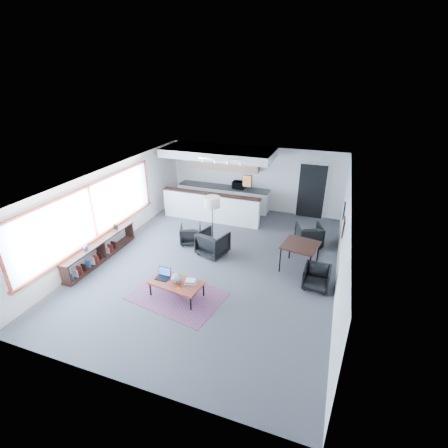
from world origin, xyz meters
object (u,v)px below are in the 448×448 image
(armchair_right, at_px, (213,242))
(dining_chair_near, at_px, (316,278))
(floor_lamp, at_px, (212,204))
(laptop, at_px, (164,275))
(coffee_table, at_px, (176,283))
(ceramic_pot, at_px, (177,278))
(armchair_left, at_px, (191,234))
(dining_chair_far, at_px, (309,236))
(dining_table, at_px, (300,247))
(microwave, at_px, (239,184))
(book_stack, at_px, (191,281))

(armchair_right, height_order, dining_chair_near, armchair_right)
(floor_lamp, bearing_deg, laptop, -96.46)
(coffee_table, relative_size, ceramic_pot, 5.22)
(armchair_left, distance_m, dining_chair_far, 3.90)
(dining_table, bearing_deg, coffee_table, -139.57)
(armchair_left, xyz_separation_m, microwave, (0.65, 3.29, 0.76))
(coffee_table, xyz_separation_m, dining_chair_far, (2.85, 3.89, -0.06))
(book_stack, bearing_deg, floor_lamp, 99.78)
(ceramic_pot, distance_m, armchair_right, 2.31)
(coffee_table, bearing_deg, dining_chair_far, 61.39)
(dining_chair_far, bearing_deg, coffee_table, 31.95)
(armchair_left, distance_m, floor_lamp, 1.39)
(dining_chair_near, xyz_separation_m, dining_chair_far, (-0.46, 2.32, 0.05))
(laptop, relative_size, dining_chair_far, 0.53)
(ceramic_pot, xyz_separation_m, dining_chair_near, (3.28, 1.59, -0.27))
(dining_chair_far, bearing_deg, armchair_right, 8.25)
(laptop, distance_m, dining_table, 3.87)
(microwave, bearing_deg, floor_lamp, -86.14)
(armchair_left, xyz_separation_m, dining_table, (3.61, -0.38, 0.39))
(armchair_left, bearing_deg, dining_chair_far, 176.29)
(coffee_table, bearing_deg, armchair_right, 95.44)
(floor_lamp, bearing_deg, ceramic_pot, -87.42)
(coffee_table, bearing_deg, laptop, 174.95)
(ceramic_pot, height_order, dining_chair_far, ceramic_pot)
(floor_lamp, height_order, dining_chair_near, floor_lamp)
(ceramic_pot, bearing_deg, dining_chair_far, 54.15)
(dining_table, bearing_deg, dining_chair_far, 86.09)
(book_stack, height_order, dining_chair_far, dining_chair_far)
(coffee_table, distance_m, microwave, 6.05)
(armchair_left, bearing_deg, coffee_table, 86.55)
(ceramic_pot, bearing_deg, dining_table, 40.91)
(dining_chair_far, bearing_deg, ceramic_pot, 32.32)
(coffee_table, distance_m, armchair_right, 2.29)
(ceramic_pot, xyz_separation_m, armchair_right, (0.06, 2.31, -0.14))
(armchair_left, distance_m, microwave, 3.44)
(floor_lamp, xyz_separation_m, dining_chair_near, (3.41, -1.20, -1.20))
(floor_lamp, bearing_deg, dining_chair_far, 20.83)
(book_stack, bearing_deg, microwave, 95.65)
(dining_table, height_order, dining_chair_near, dining_table)
(ceramic_pot, relative_size, armchair_right, 0.32)
(laptop, bearing_deg, book_stack, 1.93)
(armchair_right, xyz_separation_m, floor_lamp, (-0.19, 0.48, 1.07))
(armchair_right, distance_m, floor_lamp, 1.19)
(dining_chair_far, relative_size, microwave, 1.32)
(dining_table, bearing_deg, floor_lamp, 171.38)
(coffee_table, height_order, armchair_left, armchair_left)
(armchair_right, bearing_deg, coffee_table, 104.31)
(laptop, relative_size, book_stack, 1.07)
(dining_chair_near, bearing_deg, microwave, 130.44)
(dining_chair_far, bearing_deg, dining_chair_near, 79.36)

